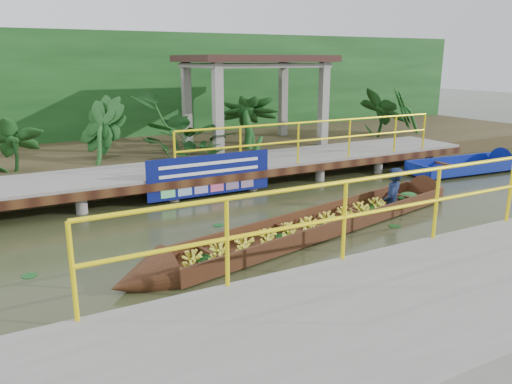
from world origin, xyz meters
TOP-DOWN VIEW (x-y plane):
  - ground at (0.00, 0.00)m, footprint 80.00×80.00m
  - land_strip at (0.00, 7.50)m, footprint 30.00×8.00m
  - far_dock at (0.02, 3.43)m, footprint 16.00×2.06m
  - pavilion at (3.00, 6.30)m, footprint 4.40×3.00m
  - foliage_backdrop at (0.00, 10.00)m, footprint 30.00×0.80m
  - vendor_boat at (1.12, -0.46)m, footprint 8.46×2.56m
  - moored_blue_boat at (7.90, 1.45)m, footprint 3.82×1.27m
  - blue_banner at (-0.20, 2.48)m, footprint 2.97×0.04m
  - tropical_plants at (2.25, 5.30)m, footprint 14.35×1.35m

SIDE VIEW (x-z plane):
  - ground at x=0.00m, z-range 0.00..0.00m
  - moored_blue_boat at x=7.90m, z-range -0.29..0.61m
  - land_strip at x=0.00m, z-range 0.00..0.45m
  - vendor_boat at x=1.12m, z-range -0.75..1.22m
  - far_dock at x=0.02m, z-range -0.35..1.30m
  - blue_banner at x=-0.20m, z-range 0.09..1.02m
  - tropical_plants at x=2.25m, z-range 0.45..2.14m
  - foliage_backdrop at x=0.00m, z-range 0.00..4.00m
  - pavilion at x=3.00m, z-range 1.32..4.32m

